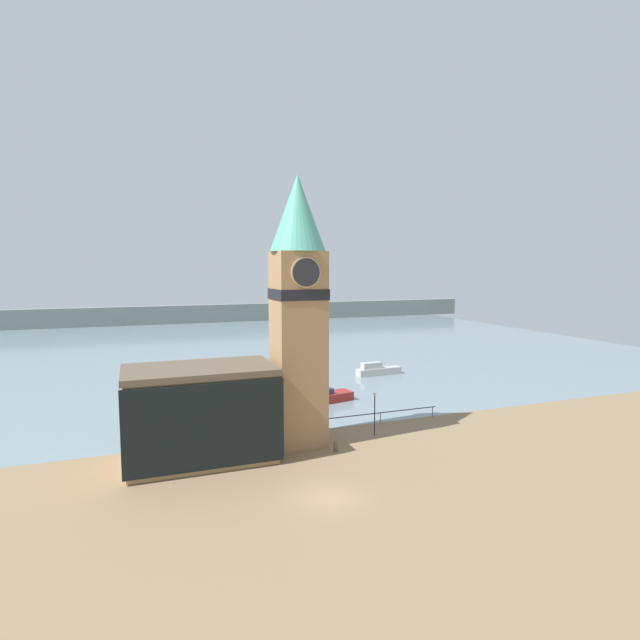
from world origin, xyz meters
name	(u,v)px	position (x,y,z in m)	size (l,w,h in m)	color
ground_plane	(328,498)	(0.00, 0.00, 0.00)	(160.00, 160.00, 0.00)	#846B4C
water	(197,343)	(0.00, 73.39, 0.00)	(160.00, 120.00, 0.00)	gray
far_shoreline	(179,314)	(0.00, 113.39, 2.50)	(180.00, 3.00, 5.00)	slate
pier_railing	(381,414)	(10.70, 13.14, 0.97)	(12.51, 0.08, 1.09)	#333338
clock_tower	(298,303)	(1.40, 10.68, 12.22)	(4.70, 4.70, 22.98)	#9E754C
pier_building	(201,413)	(-7.04, 9.76, 3.77)	(11.71, 6.89, 7.51)	tan
boat_near	(327,396)	(8.70, 22.40, 0.63)	(5.88, 3.23, 1.64)	maroon
boat_far	(377,370)	(20.65, 33.37, 0.70)	(6.74, 1.93, 1.87)	#B7B2A8
mooring_bollard_near	(336,446)	(3.65, 7.63, 0.45)	(0.38, 0.38, 0.84)	brown
lamp_post	(375,406)	(8.43, 9.98, 2.81)	(0.32, 0.32, 4.04)	black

